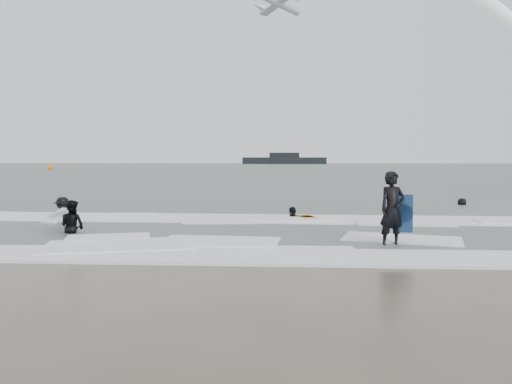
# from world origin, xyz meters

# --- Properties ---
(ground) EXTENTS (320.00, 320.00, 0.00)m
(ground) POSITION_xyz_m (0.00, 0.00, 0.00)
(ground) COLOR brown
(ground) RESTS_ON ground
(sea) EXTENTS (320.00, 320.00, 0.00)m
(sea) POSITION_xyz_m (0.00, 80.00, 0.06)
(sea) COLOR #47544C
(sea) RESTS_ON ground
(surfer_centre) EXTENTS (0.83, 0.71, 1.94)m
(surfer_centre) POSITION_xyz_m (3.77, 1.04, 0.00)
(surfer_centre) COLOR black
(surfer_centre) RESTS_ON ground
(surfer_wading) EXTENTS (0.91, 0.81, 1.57)m
(surfer_wading) POSITION_xyz_m (-5.23, 2.40, 0.00)
(surfer_wading) COLOR black
(surfer_wading) RESTS_ON ground
(surfer_breaker) EXTENTS (1.24, 1.14, 1.67)m
(surfer_breaker) POSITION_xyz_m (-7.16, 5.82, 0.00)
(surfer_breaker) COLOR black
(surfer_breaker) RESTS_ON ground
(surfer_right_near) EXTENTS (0.84, 1.01, 1.62)m
(surfer_right_near) POSITION_xyz_m (1.24, 6.48, 0.00)
(surfer_right_near) COLOR black
(surfer_right_near) RESTS_ON ground
(surfer_right_far) EXTENTS (0.88, 0.81, 1.52)m
(surfer_right_far) POSITION_xyz_m (9.07, 12.10, 0.00)
(surfer_right_far) COLOR black
(surfer_right_far) RESTS_ON ground
(surf_foam) EXTENTS (30.03, 9.06, 0.09)m
(surf_foam) POSITION_xyz_m (0.00, 3.70, 0.04)
(surf_foam) COLOR white
(surf_foam) RESTS_ON ground
(bodyboards) EXTENTS (10.29, 5.83, 1.25)m
(bodyboards) POSITION_xyz_m (-0.00, 3.29, 0.50)
(bodyboards) COLOR #10294E
(bodyboards) RESTS_ON ground
(buoy) EXTENTS (1.00, 1.00, 1.65)m
(buoy) POSITION_xyz_m (-41.41, 72.26, 0.42)
(buoy) COLOR orange
(buoy) RESTS_ON ground
(vessel_horizon) EXTENTS (26.44, 4.72, 3.59)m
(vessel_horizon) POSITION_xyz_m (-2.24, 147.24, 1.34)
(vessel_horizon) COLOR black
(vessel_horizon) RESTS_ON ground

